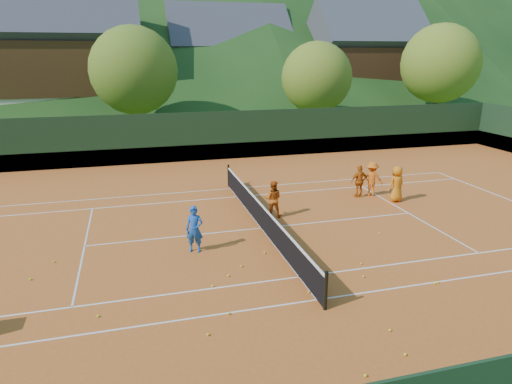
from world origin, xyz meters
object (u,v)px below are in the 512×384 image
object	(u,v)px
student_a	(273,199)
chalet_mid	(228,67)
coach	(194,229)
student_d	(372,179)
tennis_net	(262,216)
student_b	(359,181)
chalet_left	(63,62)
student_c	(397,184)
chalet_right	(364,64)

from	to	relation	value
student_a	chalet_mid	world-z (taller)	chalet_mid
coach	chalet_mid	size ratio (longest dim) A/B	0.13
student_d	tennis_net	world-z (taller)	student_d
student_b	student_d	xyz separation A→B (m)	(0.66, 0.06, 0.04)
chalet_left	chalet_mid	bearing A→B (deg)	14.04
tennis_net	chalet_mid	distance (m)	34.81
student_c	student_d	bearing A→B (deg)	-72.05
student_c	tennis_net	distance (m)	6.92
coach	chalet_mid	distance (m)	36.75
student_b	student_d	size ratio (longest dim) A/B	0.94
coach	chalet_right	distance (m)	39.06
student_a	student_d	distance (m)	5.51
student_d	student_a	bearing A→B (deg)	36.14
chalet_mid	chalet_left	bearing A→B (deg)	-165.96
tennis_net	chalet_right	size ratio (longest dim) A/B	1.01
student_c	chalet_right	xyz separation A→B (m)	(13.27, 28.43, 4.43)
student_d	student_c	bearing A→B (deg)	140.36
coach	student_d	distance (m)	9.75
tennis_net	chalet_left	size ratio (longest dim) A/B	0.87
chalet_left	chalet_mid	xyz separation A→B (m)	(16.00, 4.00, -0.66)
student_b	student_d	distance (m)	0.66
chalet_mid	chalet_right	bearing A→B (deg)	-15.95
student_b	student_c	distance (m)	1.65
student_b	tennis_net	world-z (taller)	student_b
student_a	chalet_right	xyz separation A→B (m)	(19.20, 28.86, 4.48)
student_d	tennis_net	bearing A→B (deg)	43.69
student_b	chalet_mid	bearing A→B (deg)	-94.76
student_d	chalet_left	world-z (taller)	chalet_left
tennis_net	chalet_left	xyz separation A→B (m)	(-10.00, 30.00, 5.13)
coach	student_b	distance (m)	9.14
coach	chalet_left	world-z (taller)	chalet_left
coach	chalet_mid	xyz separation A→B (m)	(8.75, 35.45, 4.17)
student_d	chalet_mid	world-z (taller)	chalet_mid
tennis_net	student_a	bearing A→B (deg)	54.91
coach	chalet_right	size ratio (longest dim) A/B	0.13
student_c	coach	bearing A→B (deg)	5.36
student_c	chalet_mid	size ratio (longest dim) A/B	0.13
coach	student_b	world-z (taller)	coach
coach	chalet_left	xyz separation A→B (m)	(-7.25, 31.45, 4.83)
student_c	tennis_net	bearing A→B (deg)	0.85
student_b	chalet_right	distance (m)	31.35
student_c	student_a	bearing A→B (deg)	-8.12
tennis_net	coach	bearing A→B (deg)	-152.25
student_a	chalet_mid	bearing A→B (deg)	-79.92
chalet_left	coach	bearing A→B (deg)	-77.01
student_d	chalet_mid	xyz separation A→B (m)	(-0.10, 31.34, 4.17)
chalet_left	chalet_mid	distance (m)	16.51
student_a	student_c	bearing A→B (deg)	-156.74
student_c	chalet_left	size ratio (longest dim) A/B	0.12
student_b	student_a	bearing A→B (deg)	13.69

